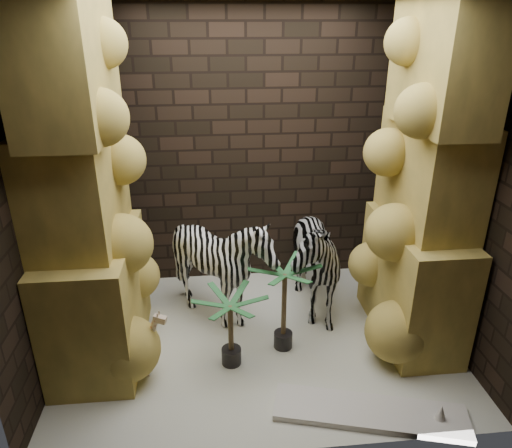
{
  "coord_description": "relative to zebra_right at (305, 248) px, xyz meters",
  "views": [
    {
      "loc": [
        -0.4,
        -3.59,
        2.77
      ],
      "look_at": [
        -0.01,
        0.15,
        1.12
      ],
      "focal_mm": 33.17,
      "sensor_mm": 36.0,
      "label": 1
    }
  ],
  "objects": [
    {
      "name": "floor",
      "position": [
        -0.51,
        -0.5,
        -0.68
      ],
      "size": [
        3.5,
        3.5,
        0.0
      ],
      "primitive_type": "plane",
      "color": "beige",
      "rests_on": "ground"
    },
    {
      "name": "wall_back",
      "position": [
        -0.51,
        0.75,
        0.82
      ],
      "size": [
        3.5,
        0.0,
        3.5
      ],
      "primitive_type": "plane",
      "rotation": [
        1.57,
        0.0,
        0.0
      ],
      "color": "black",
      "rests_on": "ground"
    },
    {
      "name": "wall_front",
      "position": [
        -0.51,
        -1.75,
        0.82
      ],
      "size": [
        3.5,
        0.0,
        3.5
      ],
      "primitive_type": "plane",
      "rotation": [
        -1.57,
        0.0,
        0.0
      ],
      "color": "black",
      "rests_on": "ground"
    },
    {
      "name": "wall_left",
      "position": [
        -2.26,
        -0.5,
        0.82
      ],
      "size": [
        0.0,
        3.0,
        3.0
      ],
      "primitive_type": "plane",
      "rotation": [
        1.57,
        0.0,
        1.57
      ],
      "color": "black",
      "rests_on": "ground"
    },
    {
      "name": "wall_right",
      "position": [
        1.24,
        -0.5,
        0.82
      ],
      "size": [
        0.0,
        3.0,
        3.0
      ],
      "primitive_type": "plane",
      "rotation": [
        1.57,
        0.0,
        -1.57
      ],
      "color": "black",
      "rests_on": "ground"
    },
    {
      "name": "rock_pillar_left",
      "position": [
        -1.91,
        -0.5,
        0.82
      ],
      "size": [
        0.68,
        1.3,
        3.0
      ],
      "primitive_type": null,
      "color": "gold",
      "rests_on": "floor"
    },
    {
      "name": "rock_pillar_right",
      "position": [
        0.91,
        -0.5,
        0.82
      ],
      "size": [
        0.58,
        1.25,
        3.0
      ],
      "primitive_type": null,
      "color": "gold",
      "rests_on": "floor"
    },
    {
      "name": "zebra_right",
      "position": [
        0.0,
        0.0,
        0.0
      ],
      "size": [
        0.71,
        1.19,
        1.36
      ],
      "primitive_type": "imported",
      "rotation": [
        0.0,
        0.0,
        0.08
      ],
      "color": "white",
      "rests_on": "floor"
    },
    {
      "name": "zebra_left",
      "position": [
        -0.83,
        -0.15,
        -0.14
      ],
      "size": [
        0.97,
        1.2,
        1.09
      ],
      "primitive_type": "imported",
      "rotation": [
        0.0,
        0.0,
        -0.0
      ],
      "color": "white",
      "rests_on": "floor"
    },
    {
      "name": "giraffe_toy",
      "position": [
        -1.56,
        -0.83,
        -0.36
      ],
      "size": [
        0.35,
        0.2,
        0.65
      ],
      "primitive_type": null,
      "rotation": [
        0.0,
        0.0,
        -0.3
      ],
      "color": "beige",
      "rests_on": "floor"
    },
    {
      "name": "palm_front",
      "position": [
        -0.3,
        -0.62,
        -0.25
      ],
      "size": [
        0.36,
        0.36,
        0.86
      ],
      "primitive_type": null,
      "color": "#18401F",
      "rests_on": "floor"
    },
    {
      "name": "palm_back",
      "position": [
        -0.78,
        -0.8,
        -0.34
      ],
      "size": [
        0.36,
        0.36,
        0.68
      ],
      "primitive_type": null,
      "color": "#18401F",
      "rests_on": "floor"
    },
    {
      "name": "surfboard",
      "position": [
        0.23,
        -1.5,
        -0.65
      ],
      "size": [
        1.49,
        0.72,
        0.05
      ],
      "primitive_type": "cube",
      "rotation": [
        0.0,
        0.0,
        -0.26
      ],
      "color": "silver",
      "rests_on": "floor"
    }
  ]
}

